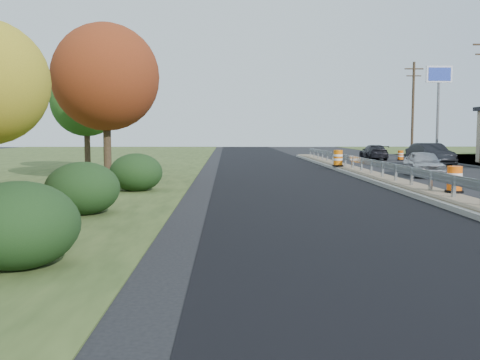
{
  "coord_description": "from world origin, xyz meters",
  "views": [
    {
      "loc": [
        -7.41,
        -15.16,
        2.34
      ],
      "look_at": [
        -7.07,
        -1.33,
        1.1
      ],
      "focal_mm": 40.0,
      "sensor_mm": 36.0,
      "label": 1
    }
  ],
  "objects_px": {
    "barrel_median_far": "(338,159)",
    "car_silver": "(424,163)",
    "car_dark_mid": "(430,154)",
    "car_dark_far": "(374,152)",
    "barrel_shoulder_far": "(401,156)",
    "barrel_median_mid": "(454,180)"
  },
  "relations": [
    {
      "from": "barrel_median_far",
      "to": "car_silver",
      "type": "xyz_separation_m",
      "value": [
        3.6,
        -4.66,
        -0.03
      ]
    },
    {
      "from": "car_silver",
      "to": "car_dark_mid",
      "type": "relative_size",
      "value": 0.84
    },
    {
      "from": "car_dark_far",
      "to": "barrel_shoulder_far",
      "type": "bearing_deg",
      "value": 146.28
    },
    {
      "from": "car_silver",
      "to": "car_dark_mid",
      "type": "distance_m",
      "value": 9.84
    },
    {
      "from": "barrel_shoulder_far",
      "to": "car_dark_far",
      "type": "bearing_deg",
      "value": 143.75
    },
    {
      "from": "barrel_median_mid",
      "to": "barrel_median_far",
      "type": "distance_m",
      "value": 14.38
    },
    {
      "from": "barrel_median_far",
      "to": "barrel_median_mid",
      "type": "bearing_deg",
      "value": -85.61
    },
    {
      "from": "car_silver",
      "to": "car_dark_far",
      "type": "height_order",
      "value": "car_silver"
    },
    {
      "from": "barrel_median_mid",
      "to": "car_silver",
      "type": "bearing_deg",
      "value": 75.49
    },
    {
      "from": "car_dark_mid",
      "to": "car_dark_far",
      "type": "relative_size",
      "value": 1.09
    },
    {
      "from": "car_dark_far",
      "to": "car_dark_mid",
      "type": "bearing_deg",
      "value": 104.62
    },
    {
      "from": "barrel_median_far",
      "to": "barrel_shoulder_far",
      "type": "bearing_deg",
      "value": 55.91
    },
    {
      "from": "car_silver",
      "to": "car_dark_mid",
      "type": "bearing_deg",
      "value": 74.21
    },
    {
      "from": "car_dark_far",
      "to": "barrel_median_mid",
      "type": "bearing_deg",
      "value": 82.85
    },
    {
      "from": "barrel_median_mid",
      "to": "barrel_median_far",
      "type": "relative_size",
      "value": 0.92
    },
    {
      "from": "car_silver",
      "to": "car_dark_far",
      "type": "distance_m",
      "value": 17.32
    },
    {
      "from": "barrel_median_mid",
      "to": "car_silver",
      "type": "distance_m",
      "value": 9.99
    },
    {
      "from": "car_silver",
      "to": "car_dark_far",
      "type": "xyz_separation_m",
      "value": [
        2.08,
        17.19,
        -0.05
      ]
    },
    {
      "from": "car_silver",
      "to": "barrel_median_far",
      "type": "bearing_deg",
      "value": 134.73
    },
    {
      "from": "car_silver",
      "to": "car_dark_mid",
      "type": "xyz_separation_m",
      "value": [
        3.82,
        9.07,
        0.1
      ]
    },
    {
      "from": "car_dark_far",
      "to": "barrel_median_far",
      "type": "bearing_deg",
      "value": 68.14
    },
    {
      "from": "barrel_median_mid",
      "to": "car_silver",
      "type": "relative_size",
      "value": 0.23
    }
  ]
}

